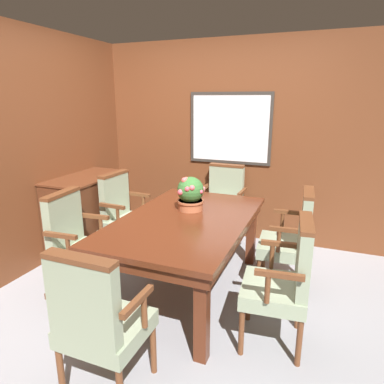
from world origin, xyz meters
TOP-DOWN VIEW (x-y plane):
  - ground_plane at (0.00, 0.00)m, footprint 14.00×14.00m
  - wall_back at (0.00, 1.76)m, footprint 7.20×0.08m
  - wall_left at (-1.59, 0.00)m, footprint 0.06×7.20m
  - dining_table at (0.10, 0.24)m, footprint 1.09×1.77m
  - chair_left_far at (-0.82, 0.66)m, footprint 0.47×0.54m
  - chair_right_near at (1.03, -0.16)m, footprint 0.49×0.55m
  - chair_left_near at (-0.79, -0.17)m, footprint 0.48×0.55m
  - chair_right_far at (1.00, 0.64)m, footprint 0.48×0.55m
  - chair_head_near at (0.08, -1.03)m, footprint 0.53×0.45m
  - chair_head_far at (0.08, 1.50)m, footprint 0.54×0.46m
  - potted_plant at (0.06, 0.47)m, footprint 0.26×0.27m
  - sideboard_cabinet at (-1.30, 0.66)m, footprint 0.55×0.99m

SIDE VIEW (x-z plane):
  - ground_plane at x=0.00m, z-range 0.00..0.00m
  - sideboard_cabinet at x=-1.30m, z-range 0.00..0.90m
  - chair_left_far at x=-0.82m, z-range 0.04..1.01m
  - chair_right_near at x=1.03m, z-range 0.04..1.01m
  - chair_left_near at x=-0.79m, z-range 0.04..1.01m
  - chair_right_far at x=1.00m, z-range 0.04..1.01m
  - chair_head_near at x=0.08m, z-range 0.04..1.01m
  - chair_head_far at x=0.08m, z-range 0.04..1.01m
  - dining_table at x=0.10m, z-range 0.27..1.00m
  - potted_plant at x=0.06m, z-range 0.72..1.05m
  - wall_left at x=-1.59m, z-range 0.00..2.45m
  - wall_back at x=0.00m, z-range 0.00..2.45m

